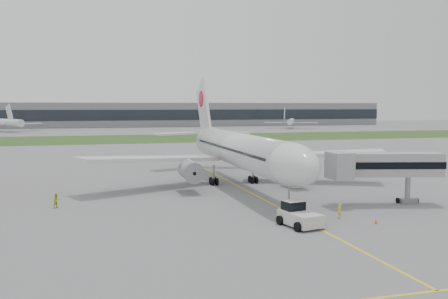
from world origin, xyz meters
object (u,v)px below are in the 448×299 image
object	(u,v)px
airliner	(238,149)
jet_bridge	(381,165)
pushback_tug	(298,215)
ground_crew_near	(339,211)

from	to	relation	value
airliner	jet_bridge	distance (m)	22.28
pushback_tug	jet_bridge	world-z (taller)	jet_bridge
airliner	ground_crew_near	size ratio (longest dim) A/B	33.89
pushback_tug	airliner	bearing A→B (deg)	75.41
airliner	pushback_tug	xyz separation A→B (m)	(-1.47, -25.86, -4.55)
pushback_tug	ground_crew_near	xyz separation A→B (m)	(5.74, 2.08, -0.32)
jet_bridge	ground_crew_near	xyz separation A→B (m)	(-8.58, -5.60, -4.05)
jet_bridge	ground_crew_near	world-z (taller)	jet_bridge
ground_crew_near	airliner	bearing A→B (deg)	-115.47
pushback_tug	ground_crew_near	world-z (taller)	pushback_tug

